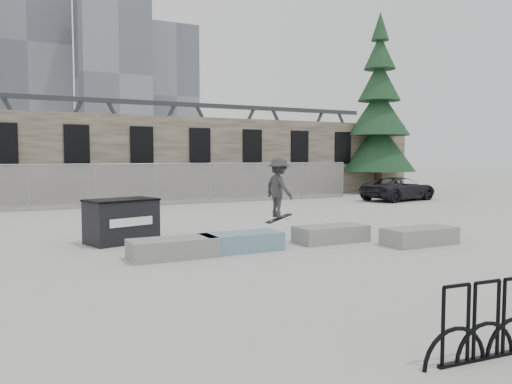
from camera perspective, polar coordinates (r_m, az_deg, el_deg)
ground at (r=12.82m, az=3.58°, el=-6.38°), size 120.00×120.00×0.00m
stone_wall at (r=27.86m, az=-13.52°, el=3.78°), size 36.00×2.58×4.50m
chainlink_fence at (r=24.27m, az=-11.46°, el=0.92°), size 22.06×0.06×2.02m
planter_far_left at (r=11.64m, az=-9.47°, el=-6.25°), size 2.00×0.90×0.45m
planter_center_left at (r=12.33m, az=-1.73°, el=-5.62°), size 2.00×0.90×0.45m
planter_center_right at (r=13.75m, az=8.57°, el=-4.67°), size 2.00×0.90×0.45m
planter_offset at (r=13.90m, az=18.18°, el=-4.73°), size 2.00×0.90×0.45m
dumpster at (r=13.94m, az=-15.12°, el=-3.17°), size 2.04×1.56×1.19m
spruce_tree at (r=33.24m, az=13.85°, el=7.99°), size 4.73×4.73×11.50m
skyline_towers at (r=106.45m, az=-24.11°, el=13.66°), size 58.00×28.00×48.00m
truss_bridge at (r=67.91m, az=-12.80°, el=5.44°), size 70.00×3.00×9.80m
suv at (r=27.75m, az=16.04°, el=0.36°), size 4.77×2.84×1.24m
skateboarder at (r=13.64m, az=2.64°, el=0.47°), size 0.80×1.11×1.77m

